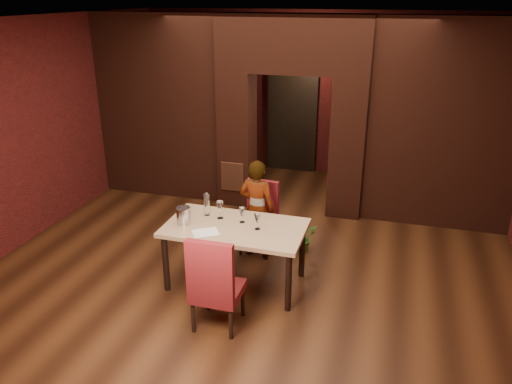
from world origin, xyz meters
The scene contains 24 objects.
floor centered at (0.00, 0.00, 0.00)m, with size 8.00×8.00×0.00m, color #432310.
ceiling centered at (0.00, 0.00, 3.20)m, with size 7.00×8.00×0.04m, color silver.
wall_back centered at (0.00, 4.00, 1.60)m, with size 7.00×0.04×3.20m, color maroon.
wall_front centered at (0.00, -4.00, 1.60)m, with size 7.00×0.04×3.20m, color maroon.
wall_left centered at (-3.50, 0.00, 1.60)m, with size 0.04×8.00×3.20m, color maroon.
pillar_left centered at (-0.95, 2.00, 1.15)m, with size 0.55×0.55×2.30m, color maroon.
pillar_right centered at (0.95, 2.00, 1.15)m, with size 0.55×0.55×2.30m, color maroon.
lintel centered at (0.00, 2.00, 2.75)m, with size 2.45×0.55×0.90m, color maroon.
wing_wall_left centered at (-2.36, 2.00, 1.60)m, with size 2.27×0.35×3.20m, color maroon.
wing_wall_right centered at (2.36, 2.00, 1.60)m, with size 2.27×0.35×3.20m, color maroon.
vent_panel centered at (-0.95, 1.71, 0.55)m, with size 0.40×0.03×0.50m, color #A95631.
rear_door centered at (-0.40, 3.94, 1.05)m, with size 0.90×0.08×2.10m, color black.
rear_door_frame centered at (-0.40, 3.90, 1.05)m, with size 1.02×0.04×2.22m, color black.
dining_table centered at (-0.11, -0.63, 0.41)m, with size 1.73×0.97×0.81m, color tan.
chair_far centered at (-0.07, 0.27, 0.51)m, with size 0.47×0.47×1.03m, color maroon.
chair_near centered at (-0.03, -1.50, 0.57)m, with size 0.52×0.52×1.14m, color maroon.
person_seated centered at (-0.06, 0.16, 0.71)m, with size 0.52×0.34×1.42m, color silver.
wine_glass_a centered at (-0.37, -0.47, 0.93)m, with size 0.09×0.09×0.23m, color white, non-canonical shape.
wine_glass_b centered at (-0.06, -0.51, 0.91)m, with size 0.08×0.08×0.20m, color white, non-canonical shape.
wine_glass_c centered at (0.18, -0.64, 0.91)m, with size 0.08×0.08×0.21m, color silver, non-canonical shape.
tasting_sheet centered at (-0.40, -0.91, 0.81)m, with size 0.30×0.22×0.00m, color white.
wine_bucket centered at (-0.75, -0.74, 0.92)m, with size 0.18×0.18×0.22m, color #B3B2BA.
water_bottle centered at (-0.57, -0.42, 0.97)m, with size 0.07×0.07×0.31m, color white.
potted_plant centered at (0.54, 0.46, 0.21)m, with size 0.38×0.33×0.42m, color #33711F.
Camera 1 is at (1.69, -5.90, 3.50)m, focal length 35.00 mm.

